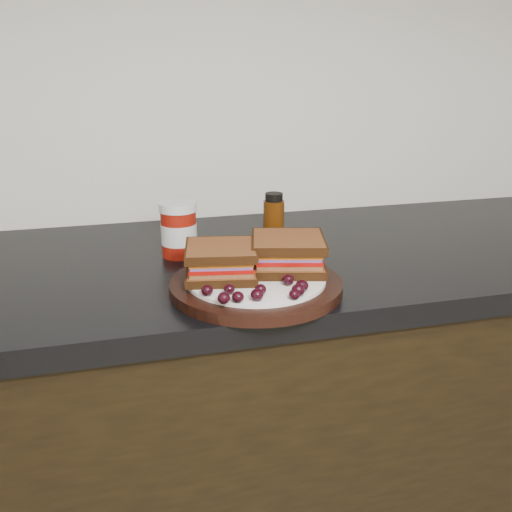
{
  "coord_description": "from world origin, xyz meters",
  "views": [
    {
      "loc": [
        -0.16,
        0.68,
        1.25
      ],
      "look_at": [
        0.06,
        1.52,
        0.96
      ],
      "focal_mm": 40.0,
      "sensor_mm": 36.0,
      "label": 1
    }
  ],
  "objects_px": {
    "oil_bottle": "(274,222)",
    "condiment_jar": "(179,230)",
    "sandwich_left": "(221,261)",
    "plate": "(256,286)"
  },
  "relations": [
    {
      "from": "sandwich_left",
      "to": "condiment_jar",
      "type": "distance_m",
      "value": 0.2
    },
    {
      "from": "sandwich_left",
      "to": "oil_bottle",
      "type": "height_order",
      "value": "oil_bottle"
    },
    {
      "from": "sandwich_left",
      "to": "condiment_jar",
      "type": "relative_size",
      "value": 1.08
    },
    {
      "from": "sandwich_left",
      "to": "oil_bottle",
      "type": "xyz_separation_m",
      "value": [
        0.14,
        0.18,
        0.01
      ]
    },
    {
      "from": "plate",
      "to": "condiment_jar",
      "type": "height_order",
      "value": "condiment_jar"
    },
    {
      "from": "sandwich_left",
      "to": "plate",
      "type": "bearing_deg",
      "value": -8.68
    },
    {
      "from": "oil_bottle",
      "to": "condiment_jar",
      "type": "bearing_deg",
      "value": 177.07
    },
    {
      "from": "sandwich_left",
      "to": "condiment_jar",
      "type": "height_order",
      "value": "condiment_jar"
    },
    {
      "from": "sandwich_left",
      "to": "condiment_jar",
      "type": "bearing_deg",
      "value": 112.82
    },
    {
      "from": "oil_bottle",
      "to": "sandwich_left",
      "type": "bearing_deg",
      "value": -128.06
    }
  ]
}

